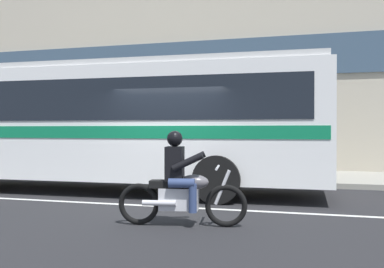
% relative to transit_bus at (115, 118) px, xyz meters
% --- Properties ---
extents(ground_plane, '(60.00, 60.00, 0.00)m').
position_rel_transit_bus_xyz_m(ground_plane, '(1.83, -1.19, -1.88)').
color(ground_plane, black).
extents(sidewalk_curb, '(28.00, 3.80, 0.15)m').
position_rel_transit_bus_xyz_m(sidewalk_curb, '(1.83, 3.91, -1.81)').
color(sidewalk_curb, gray).
rests_on(sidewalk_curb, ground_plane).
extents(lane_center_stripe, '(26.60, 0.14, 0.01)m').
position_rel_transit_bus_xyz_m(lane_center_stripe, '(1.83, -1.79, -1.88)').
color(lane_center_stripe, silver).
rests_on(lane_center_stripe, ground_plane).
extents(office_building_facade, '(28.00, 0.89, 12.15)m').
position_rel_transit_bus_xyz_m(office_building_facade, '(1.83, 6.20, 4.20)').
color(office_building_facade, '#B2A893').
rests_on(office_building_facade, ground_plane).
extents(transit_bus, '(10.72, 2.80, 3.22)m').
position_rel_transit_bus_xyz_m(transit_bus, '(0.00, 0.00, 0.00)').
color(transit_bus, white).
rests_on(transit_bus, ground_plane).
extents(motorcycle_with_rider, '(2.13, 0.71, 1.56)m').
position_rel_transit_bus_xyz_m(motorcycle_with_rider, '(2.84, -3.42, -1.23)').
color(motorcycle_with_rider, black).
rests_on(motorcycle_with_rider, ground_plane).
extents(fire_hydrant, '(0.22, 0.30, 0.75)m').
position_rel_transit_bus_xyz_m(fire_hydrant, '(1.04, 2.60, -1.36)').
color(fire_hydrant, '#4C8C3F').
rests_on(fire_hydrant, sidewalk_curb).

